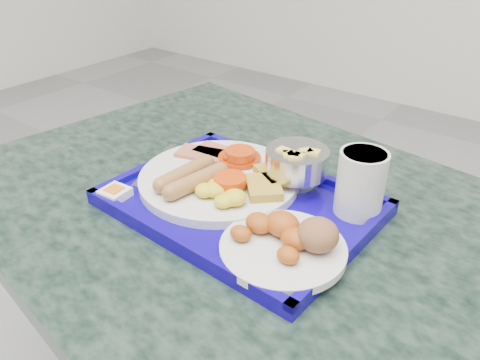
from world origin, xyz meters
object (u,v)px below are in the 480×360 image
object	(u,v)px
tray	(240,204)
fruit_bowl	(297,162)
table	(258,289)
bread_plate	(288,241)
main_plate	(221,178)
juice_cup	(361,181)

from	to	relation	value
tray	fruit_bowl	xyz separation A→B (m)	(0.05, 0.09, 0.05)
table	bread_plate	world-z (taller)	bread_plate
table	fruit_bowl	xyz separation A→B (m)	(0.02, 0.08, 0.24)
main_plate	juice_cup	world-z (taller)	juice_cup
juice_cup	bread_plate	bearing A→B (deg)	-102.32
table	juice_cup	size ratio (longest dim) A/B	11.51
tray	bread_plate	distance (m)	0.15
tray	juice_cup	size ratio (longest dim) A/B	4.11
tray	juice_cup	bearing A→B (deg)	28.49
fruit_bowl	main_plate	bearing A→B (deg)	-145.45
tray	main_plate	size ratio (longest dim) A/B	1.53
table	main_plate	world-z (taller)	main_plate
table	main_plate	size ratio (longest dim) A/B	4.28
tray	bread_plate	size ratio (longest dim) A/B	2.40
fruit_bowl	table	bearing A→B (deg)	-104.65
bread_plate	juice_cup	world-z (taller)	juice_cup
table	juice_cup	xyz separation A→B (m)	(0.14, 0.07, 0.24)
main_plate	bread_plate	bearing A→B (deg)	-23.99
main_plate	bread_plate	size ratio (longest dim) A/B	1.57
table	bread_plate	size ratio (longest dim) A/B	6.73
table	main_plate	xyz separation A→B (m)	(-0.08, 0.00, 0.20)
main_plate	table	bearing A→B (deg)	-2.84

